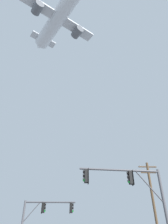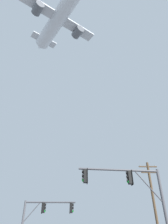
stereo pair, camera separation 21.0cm
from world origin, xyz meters
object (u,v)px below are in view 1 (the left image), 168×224
Objects in this scene: signal_pole_near at (135,192)px; signal_pole_far at (42,216)px; airplane at (60,15)px; utility_pole at (154,206)px.

signal_pole_far is (-7.28, 7.74, -0.68)m from signal_pole_near.
signal_pole_near is 0.27× the size of airplane.
signal_pole_near is 51.20m from airplane.
signal_pole_far is 49.04m from airplane.
signal_pole_far is at bearing 133.24° from signal_pole_near.
airplane is at bearing 117.62° from signal_pole_near.
signal_pole_far is at bearing -171.20° from utility_pole.
signal_pole_near is at bearing -46.76° from signal_pole_far.
airplane reaches higher than signal_pole_near.
airplane is at bearing 100.15° from signal_pole_far.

